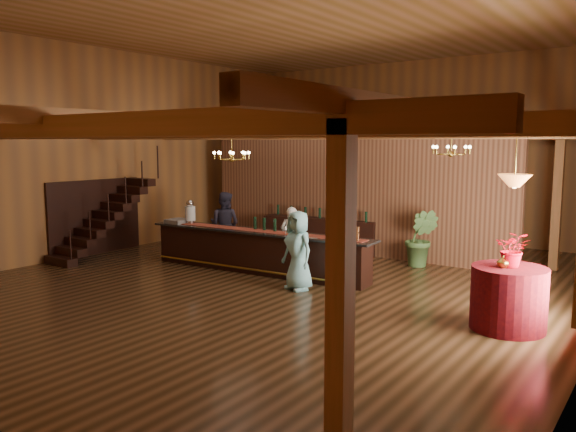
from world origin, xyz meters
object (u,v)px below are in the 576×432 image
Objects in this scene: tasting_bar at (257,251)px; beverage_dispenser at (190,212)px; chandelier_left at (232,155)px; floor_plant at (421,238)px; round_table at (508,298)px; guest at (298,250)px; bartender at (292,238)px; backbar_shelf at (320,234)px; pendant_lamp at (515,181)px; chandelier_right at (451,150)px; staff_second at (225,225)px; raffle_drum at (351,232)px.

tasting_bar is 9.74× the size of beverage_dispenser.
chandelier_left is 0.57× the size of floor_plant.
guest reaches higher than round_table.
bartender is at bearing 164.01° from round_table.
floor_plant is at bearing -14.23° from backbar_shelf.
round_table is (5.81, -0.80, 0.02)m from tasting_bar.
tasting_bar reaches higher than backbar_shelf.
pendant_lamp reaches higher than bartender.
guest reaches higher than tasting_bar.
guest is at bearing -5.60° from chandelier_left.
chandelier_right reaches higher than staff_second.
chandelier_left is 4.96m from floor_plant.
staff_second reaches higher than backbar_shelf.
chandelier_left reaches higher than round_table.
staff_second is (-1.58, -2.15, 0.40)m from backbar_shelf.
pendant_lamp is (6.06, -0.24, -0.31)m from chandelier_left.
guest reaches higher than beverage_dispenser.
chandelier_right is 0.57× the size of floor_plant.
guest is (1.20, -1.48, 0.07)m from bartender.
tasting_bar is 3.60× the size of guest.
floor_plant is at bearing 130.81° from chandelier_right.
chandelier_right is at bearing 171.02° from staff_second.
floor_plant is (-2.92, 3.51, 0.19)m from round_table.
chandelier_right reaches higher than raffle_drum.
chandelier_right is (-1.82, 2.23, 2.33)m from round_table.
guest reaches higher than backbar_shelf.
bartender is 2.24m from staff_second.
tasting_bar is 1.79× the size of backbar_shelf.
chandelier_left is 2.78m from staff_second.
round_table is (6.00, -3.80, 0.05)m from backbar_shelf.
backbar_shelf is at bearing 89.95° from tasting_bar.
guest is (-0.75, -0.86, -0.33)m from raffle_drum.
staff_second is at bearing -158.24° from floor_plant.
staff_second reaches higher than raffle_drum.
staff_second is at bearing 167.69° from pendant_lamp.
chandelier_right is (4.18, -1.57, 2.38)m from backbar_shelf.
tasting_bar is at bearing -160.31° from chandelier_right.
guest is at bearing 179.27° from pendant_lamp.
tasting_bar is at bearing -136.80° from floor_plant.
pendant_lamp is 5.81m from bartender.
round_table is at bearing -11.55° from tasting_bar.
beverage_dispenser is (-2.07, -0.09, 0.76)m from tasting_bar.
backbar_shelf is at bearing 132.94° from guest.
chandelier_right is (6.07, 1.51, 1.59)m from beverage_dispenser.
chandelier_left reaches higher than floor_plant.
chandelier_left is at bearing -117.93° from tasting_bar.
staff_second reaches higher than beverage_dispenser.
tasting_bar is at bearing 2.37° from beverage_dispenser.
bartender reaches higher than floor_plant.
staff_second is at bearing 150.64° from tasting_bar.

